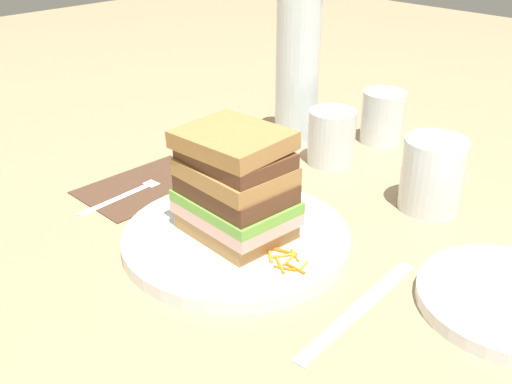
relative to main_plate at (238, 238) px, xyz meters
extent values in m
plane|color=#9E8460|center=(0.01, 0.00, -0.01)|extent=(3.00, 3.00, 0.00)
cylinder|color=white|center=(0.00, 0.00, 0.00)|extent=(0.26, 0.26, 0.02)
cube|color=#A87A42|center=(0.00, 0.00, 0.02)|extent=(0.12, 0.09, 0.02)
cube|color=#E0A393|center=(0.00, 0.00, 0.03)|extent=(0.13, 0.10, 0.01)
cube|color=#6BA83D|center=(0.00, 0.00, 0.05)|extent=(0.13, 0.10, 0.01)
cube|color=#56331E|center=(0.00, 0.00, 0.06)|extent=(0.12, 0.09, 0.02)
cube|color=#A87A42|center=(0.00, 0.00, 0.08)|extent=(0.12, 0.09, 0.02)
cube|color=#56331E|center=(0.00, 0.00, 0.10)|extent=(0.12, 0.09, 0.02)
cube|color=#A87A42|center=(0.00, 0.00, 0.12)|extent=(0.12, 0.09, 0.03)
cylinder|color=orange|center=(-0.09, 0.02, 0.01)|extent=(0.03, 0.01, 0.00)
cylinder|color=orange|center=(-0.07, 0.00, 0.01)|extent=(0.02, 0.03, 0.00)
cylinder|color=orange|center=(-0.09, 0.00, 0.01)|extent=(0.02, 0.02, 0.00)
cylinder|color=orange|center=(-0.08, 0.02, 0.01)|extent=(0.01, 0.03, 0.00)
cylinder|color=orange|center=(-0.07, 0.01, 0.01)|extent=(0.02, 0.02, 0.00)
cylinder|color=orange|center=(-0.07, -0.02, 0.01)|extent=(0.00, 0.02, 0.00)
cylinder|color=orange|center=(0.10, 0.00, 0.01)|extent=(0.01, 0.02, 0.00)
cylinder|color=orange|center=(0.07, 0.00, 0.01)|extent=(0.02, 0.03, 0.00)
cylinder|color=orange|center=(0.07, 0.01, 0.01)|extent=(0.03, 0.01, 0.00)
cylinder|color=orange|center=(0.08, -0.01, 0.01)|extent=(0.01, 0.03, 0.00)
cylinder|color=orange|center=(0.06, -0.01, 0.01)|extent=(0.03, 0.02, 0.00)
cylinder|color=orange|center=(0.08, -0.02, 0.01)|extent=(0.03, 0.02, 0.00)
cylinder|color=orange|center=(0.09, -0.02, 0.01)|extent=(0.02, 0.01, 0.00)
cylinder|color=orange|center=(0.08, 0.01, 0.01)|extent=(0.02, 0.01, 0.00)
cylinder|color=orange|center=(0.10, -0.01, 0.01)|extent=(0.02, 0.00, 0.00)
cube|color=#4C3323|center=(-0.19, 0.01, -0.01)|extent=(0.12, 0.17, 0.00)
cube|color=silver|center=(-0.19, -0.04, 0.00)|extent=(0.02, 0.11, 0.00)
cube|color=silver|center=(-0.20, 0.02, 0.00)|extent=(0.02, 0.02, 0.00)
cylinder|color=silver|center=(-0.19, 0.05, 0.00)|extent=(0.01, 0.04, 0.00)
cylinder|color=silver|center=(-0.19, 0.05, 0.00)|extent=(0.01, 0.04, 0.00)
cylinder|color=silver|center=(-0.20, 0.05, 0.00)|extent=(0.01, 0.04, 0.00)
cylinder|color=silver|center=(-0.21, 0.05, 0.00)|extent=(0.01, 0.04, 0.00)
cube|color=silver|center=(0.18, -0.05, -0.01)|extent=(0.02, 0.10, 0.00)
cube|color=silver|center=(0.17, 0.05, -0.01)|extent=(0.02, 0.11, 0.00)
cylinder|color=white|center=(0.11, 0.23, 0.04)|extent=(0.08, 0.08, 0.09)
cylinder|color=orange|center=(0.11, 0.23, 0.03)|extent=(0.07, 0.07, 0.07)
cylinder|color=silver|center=(-0.17, 0.29, 0.10)|extent=(0.07, 0.07, 0.22)
cylinder|color=silver|center=(-0.06, 0.38, 0.03)|extent=(0.07, 0.07, 0.08)
cylinder|color=silver|center=(-0.07, 0.25, 0.03)|extent=(0.07, 0.07, 0.08)
cylinder|color=white|center=(0.27, 0.11, 0.00)|extent=(0.18, 0.18, 0.01)
camera|label=1|loc=(0.43, -0.41, 0.36)|focal=42.55mm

